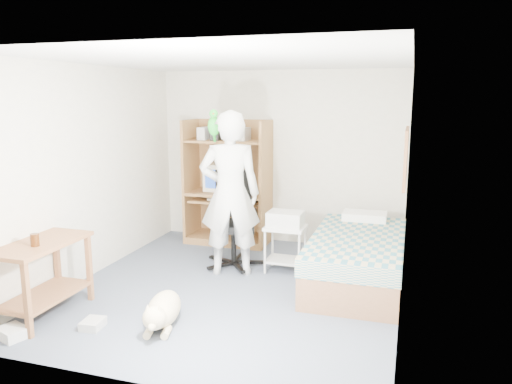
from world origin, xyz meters
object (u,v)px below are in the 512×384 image
(bed, at_px, (357,258))
(dog, at_px, (163,310))
(computer_hutch, at_px, (229,187))
(office_chair, at_px, (234,232))
(side_desk, at_px, (43,267))
(printer_cart, at_px, (285,241))
(person, at_px, (230,194))

(bed, bearing_deg, dog, -134.05)
(computer_hutch, bearing_deg, office_chair, -66.37)
(bed, relative_size, side_desk, 2.02)
(side_desk, bearing_deg, printer_cart, 44.39)
(office_chair, xyz_separation_m, dog, (-0.05, -1.85, -0.27))
(computer_hutch, height_order, printer_cart, computer_hutch)
(computer_hutch, xyz_separation_m, printer_cart, (1.11, -1.02, -0.44))
(computer_hutch, relative_size, bed, 0.89)
(computer_hutch, bearing_deg, dog, -82.47)
(computer_hutch, xyz_separation_m, dog, (0.37, -2.81, -0.67))
(computer_hutch, distance_m, office_chair, 1.11)
(dog, height_order, printer_cart, printer_cart)
(printer_cart, bearing_deg, person, -157.61)
(side_desk, bearing_deg, bed, 32.50)
(computer_hutch, distance_m, bed, 2.35)
(bed, relative_size, person, 1.02)
(printer_cart, bearing_deg, computer_hutch, 138.34)
(office_chair, relative_size, dog, 1.29)
(person, height_order, printer_cart, person)
(bed, height_order, printer_cart, bed)
(bed, bearing_deg, office_chair, 173.90)
(side_desk, xyz_separation_m, person, (1.34, 1.67, 0.50))
(computer_hutch, height_order, dog, computer_hutch)
(person, bearing_deg, dog, 67.00)
(side_desk, relative_size, person, 0.51)
(side_desk, height_order, printer_cart, side_desk)
(office_chair, xyz_separation_m, person, (0.07, -0.31, 0.56))
(office_chair, relative_size, person, 0.60)
(office_chair, bearing_deg, person, -95.86)
(dog, bearing_deg, printer_cart, 52.93)
(bed, distance_m, printer_cart, 0.90)
(side_desk, bearing_deg, computer_hutch, 73.86)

